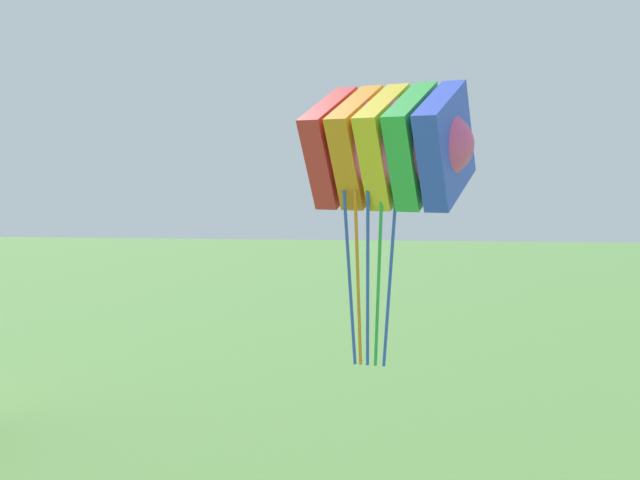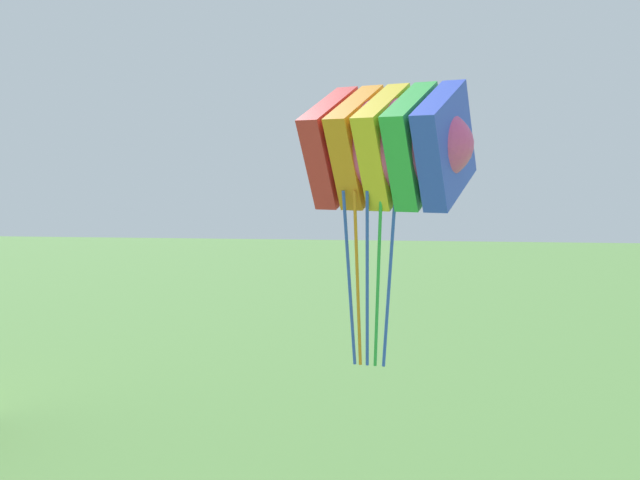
# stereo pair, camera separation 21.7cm
# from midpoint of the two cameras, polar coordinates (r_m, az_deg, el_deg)

# --- Properties ---
(kite_rainbow_parafoil) EXTENTS (3.50, 3.07, 4.85)m
(kite_rainbow_parafoil) POSITION_cam_midpoint_polar(r_m,az_deg,el_deg) (12.15, 5.02, 7.45)
(kite_rainbow_parafoil) COLOR #E54C8C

